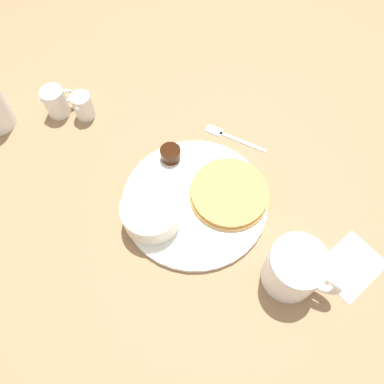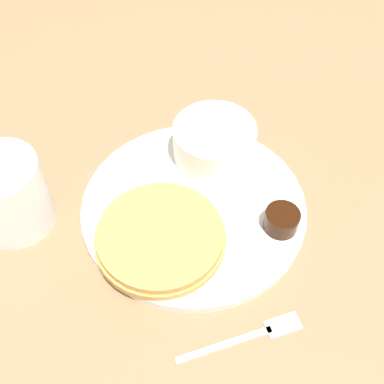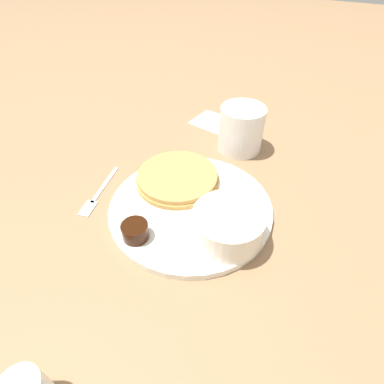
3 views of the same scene
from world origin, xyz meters
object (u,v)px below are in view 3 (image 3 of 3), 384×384
object	(u,v)px
plate	(191,207)
bowl	(228,224)
coffee_mug	(241,128)
fork	(97,195)

from	to	relation	value
plate	bowl	xyz separation A→B (m)	(0.08, -0.04, 0.03)
coffee_mug	fork	size ratio (longest dim) A/B	0.92
plate	coffee_mug	world-z (taller)	coffee_mug
plate	fork	size ratio (longest dim) A/B	2.01
plate	fork	world-z (taller)	plate
plate	bowl	bearing A→B (deg)	-25.15
bowl	fork	bearing A→B (deg)	-178.93
bowl	fork	size ratio (longest dim) A/B	0.78
plate	coffee_mug	size ratio (longest dim) A/B	2.19
bowl	coffee_mug	size ratio (longest dim) A/B	0.85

